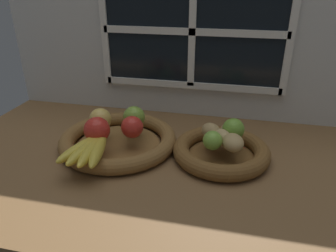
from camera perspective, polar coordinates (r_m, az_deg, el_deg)
ground_plane at (r=96.88cm, az=1.34°, el=-5.18°), size 140.00×90.00×3.00cm
back_wall at (r=114.45cm, az=4.56°, el=15.34°), size 140.00×4.60×55.00cm
fruit_bowl_left at (r=98.47cm, az=-9.01°, el=-2.55°), size 35.95×35.95×4.65cm
fruit_bowl_right at (r=92.50cm, az=9.61°, el=-4.56°), size 28.00×28.00×4.65cm
apple_golden_left at (r=99.13cm, az=-12.24°, el=1.18°), size 6.85×6.85×6.85cm
apple_red_front at (r=91.82cm, az=-12.79°, el=-0.68°), size 7.50×7.50×7.50cm
apple_green_back at (r=99.06cm, az=-6.18°, el=1.63°), size 6.90×6.90×6.90cm
apple_red_right at (r=92.84cm, az=-6.54°, el=-0.19°), size 6.59×6.59×6.59cm
banana_bunch_front at (r=87.02cm, az=-13.94°, el=-3.93°), size 12.64×19.54×3.25cm
potato_large at (r=90.28cm, az=9.83°, el=-1.99°), size 7.67×8.15×4.36cm
potato_small at (r=87.48cm, az=11.69°, el=-2.97°), size 7.81×8.63×4.72cm
potato_oblong at (r=92.72cm, az=7.84°, el=-0.95°), size 8.21×8.55×4.69cm
potato_back at (r=93.96cm, az=11.15°, el=-0.91°), size 7.43×7.86×4.49cm
lime_near at (r=86.87cm, az=8.08°, el=-2.62°), size 5.41×5.41×5.41cm
lime_far at (r=93.09cm, az=11.78°, el=-0.57°), size 6.44×6.44×6.44cm
chili_pepper at (r=89.81cm, az=10.39°, el=-3.03°), size 12.39×5.69×2.03cm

